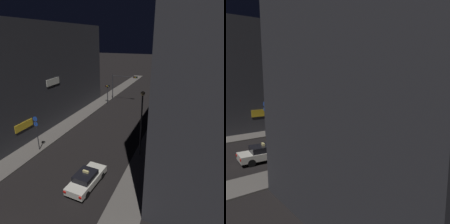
# 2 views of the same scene
# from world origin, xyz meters

# --- Properties ---
(sidewalk_left) EXTENTS (2.83, 64.29, 0.16)m
(sidewalk_left) POSITION_xyz_m (-6.52, 30.14, 0.08)
(sidewalk_left) COLOR #5B5651
(sidewalk_left) RESTS_ON ground_plane
(sidewalk_right) EXTENTS (2.83, 64.29, 0.16)m
(sidewalk_right) POSITION_xyz_m (6.52, 30.14, 0.08)
(sidewalk_right) COLOR #5B5651
(sidewalk_right) RESTS_ON ground_plane
(building_facade_left) EXTENTS (7.65, 31.52, 14.51)m
(building_facade_left) POSITION_xyz_m (-11.72, 18.45, 7.25)
(building_facade_left) COLOR #333338
(building_facade_left) RESTS_ON ground_plane
(taxi) EXTENTS (2.09, 4.56, 1.62)m
(taxi) POSITION_xyz_m (2.47, 8.30, 0.74)
(taxi) COLOR silver
(taxi) RESTS_ON ground_plane
(traffic_light_overhead) EXTENTS (5.24, 0.41, 5.37)m
(traffic_light_overhead) POSITION_xyz_m (-2.84, 33.67, 3.93)
(traffic_light_overhead) COLOR #2D2D33
(traffic_light_overhead) RESTS_ON ground_plane
(traffic_light_left_kerb) EXTENTS (0.80, 0.42, 3.84)m
(traffic_light_left_kerb) POSITION_xyz_m (-4.86, 30.89, 2.74)
(traffic_light_left_kerb) COLOR #2D2D33
(traffic_light_left_kerb) RESTS_ON ground_plane
(sign_pole_left) EXTENTS (0.58, 0.10, 4.17)m
(sign_pole_left) POSITION_xyz_m (-5.54, 11.58, 2.66)
(sign_pole_left) COLOR #2D2D33
(sign_pole_left) RESTS_ON sidewalk_left
(street_lamp_near_block) EXTENTS (0.46, 0.46, 7.33)m
(street_lamp_near_block) POSITION_xyz_m (5.69, 14.82, 4.88)
(street_lamp_near_block) COLOR #2D2D33
(street_lamp_near_block) RESTS_ON sidewalk_right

